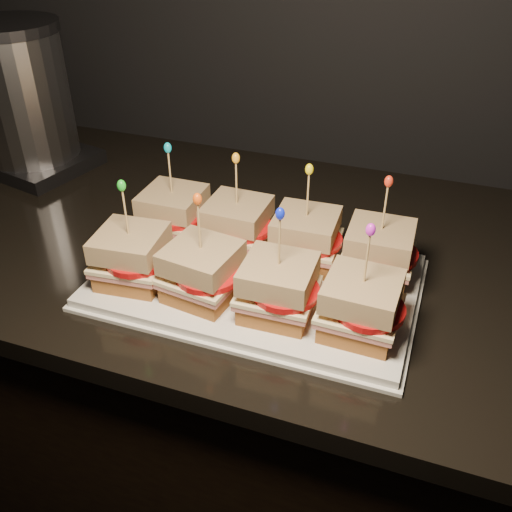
% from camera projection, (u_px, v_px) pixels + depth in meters
% --- Properties ---
extents(cabinet, '(2.29, 0.67, 0.84)m').
position_uv_depth(cabinet, '(391.00, 455.00, 1.14)').
color(cabinet, black).
rests_on(cabinet, ground).
extents(granite_slab, '(2.33, 0.71, 0.03)m').
position_uv_depth(granite_slab, '(428.00, 281.00, 0.90)').
color(granite_slab, black).
rests_on(granite_slab, cabinet).
extents(platter, '(0.47, 0.29, 0.02)m').
position_uv_depth(platter, '(256.00, 281.00, 0.86)').
color(platter, white).
rests_on(platter, granite_slab).
extents(platter_rim, '(0.48, 0.30, 0.01)m').
position_uv_depth(platter_rim, '(256.00, 285.00, 0.86)').
color(platter_rim, white).
rests_on(platter_rim, granite_slab).
extents(sandwich_0_bread_bot, '(0.09, 0.09, 0.03)m').
position_uv_depth(sandwich_0_bread_bot, '(175.00, 228.00, 0.94)').
color(sandwich_0_bread_bot, brown).
rests_on(sandwich_0_bread_bot, platter).
extents(sandwich_0_ham, '(0.10, 0.10, 0.01)m').
position_uv_depth(sandwich_0_ham, '(174.00, 219.00, 0.93)').
color(sandwich_0_ham, '#CA665E').
rests_on(sandwich_0_ham, sandwich_0_bread_bot).
extents(sandwich_0_cheese, '(0.10, 0.10, 0.01)m').
position_uv_depth(sandwich_0_cheese, '(174.00, 216.00, 0.93)').
color(sandwich_0_cheese, '#FFECAE').
rests_on(sandwich_0_cheese, sandwich_0_ham).
extents(sandwich_0_tomato, '(0.09, 0.09, 0.01)m').
position_uv_depth(sandwich_0_tomato, '(179.00, 214.00, 0.92)').
color(sandwich_0_tomato, red).
rests_on(sandwich_0_tomato, sandwich_0_cheese).
extents(sandwich_0_bread_top, '(0.09, 0.09, 0.03)m').
position_uv_depth(sandwich_0_bread_top, '(173.00, 201.00, 0.92)').
color(sandwich_0_bread_top, brown).
rests_on(sandwich_0_bread_top, sandwich_0_tomato).
extents(sandwich_0_pick, '(0.00, 0.00, 0.09)m').
position_uv_depth(sandwich_0_pick, '(170.00, 175.00, 0.89)').
color(sandwich_0_pick, tan).
rests_on(sandwich_0_pick, sandwich_0_bread_top).
extents(sandwich_0_frill, '(0.01, 0.01, 0.02)m').
position_uv_depth(sandwich_0_frill, '(168.00, 148.00, 0.86)').
color(sandwich_0_frill, '#0AA0B5').
rests_on(sandwich_0_frill, sandwich_0_pick).
extents(sandwich_1_bread_bot, '(0.09, 0.09, 0.03)m').
position_uv_depth(sandwich_1_bread_bot, '(238.00, 240.00, 0.91)').
color(sandwich_1_bread_bot, brown).
rests_on(sandwich_1_bread_bot, platter).
extents(sandwich_1_ham, '(0.10, 0.10, 0.01)m').
position_uv_depth(sandwich_1_ham, '(237.00, 231.00, 0.90)').
color(sandwich_1_ham, '#CA665E').
rests_on(sandwich_1_ham, sandwich_1_bread_bot).
extents(sandwich_1_cheese, '(0.10, 0.10, 0.01)m').
position_uv_depth(sandwich_1_cheese, '(237.00, 227.00, 0.90)').
color(sandwich_1_cheese, '#FFECAE').
rests_on(sandwich_1_cheese, sandwich_1_ham).
extents(sandwich_1_tomato, '(0.09, 0.09, 0.01)m').
position_uv_depth(sandwich_1_tomato, '(243.00, 227.00, 0.89)').
color(sandwich_1_tomato, red).
rests_on(sandwich_1_tomato, sandwich_1_cheese).
extents(sandwich_1_bread_top, '(0.09, 0.09, 0.03)m').
position_uv_depth(sandwich_1_bread_top, '(237.00, 212.00, 0.88)').
color(sandwich_1_bread_top, brown).
rests_on(sandwich_1_bread_top, sandwich_1_tomato).
extents(sandwich_1_pick, '(0.00, 0.00, 0.09)m').
position_uv_depth(sandwich_1_pick, '(236.00, 186.00, 0.86)').
color(sandwich_1_pick, tan).
rests_on(sandwich_1_pick, sandwich_1_bread_top).
extents(sandwich_1_frill, '(0.01, 0.01, 0.02)m').
position_uv_depth(sandwich_1_frill, '(236.00, 158.00, 0.83)').
color(sandwich_1_frill, gold).
rests_on(sandwich_1_frill, sandwich_1_pick).
extents(sandwich_2_bread_bot, '(0.09, 0.09, 0.03)m').
position_uv_depth(sandwich_2_bread_bot, '(304.00, 253.00, 0.88)').
color(sandwich_2_bread_bot, brown).
rests_on(sandwich_2_bread_bot, platter).
extents(sandwich_2_ham, '(0.10, 0.10, 0.01)m').
position_uv_depth(sandwich_2_ham, '(305.00, 244.00, 0.87)').
color(sandwich_2_ham, '#CA665E').
rests_on(sandwich_2_ham, sandwich_2_bread_bot).
extents(sandwich_2_cheese, '(0.11, 0.10, 0.01)m').
position_uv_depth(sandwich_2_cheese, '(305.00, 240.00, 0.87)').
color(sandwich_2_cheese, '#FFECAE').
rests_on(sandwich_2_cheese, sandwich_2_ham).
extents(sandwich_2_tomato, '(0.09, 0.09, 0.01)m').
position_uv_depth(sandwich_2_tomato, '(312.00, 240.00, 0.86)').
color(sandwich_2_tomato, red).
rests_on(sandwich_2_tomato, sandwich_2_cheese).
extents(sandwich_2_bread_top, '(0.10, 0.10, 0.03)m').
position_uv_depth(sandwich_2_bread_top, '(306.00, 225.00, 0.85)').
color(sandwich_2_bread_top, brown).
rests_on(sandwich_2_bread_top, sandwich_2_tomato).
extents(sandwich_2_pick, '(0.00, 0.00, 0.09)m').
position_uv_depth(sandwich_2_pick, '(308.00, 198.00, 0.83)').
color(sandwich_2_pick, tan).
rests_on(sandwich_2_pick, sandwich_2_bread_top).
extents(sandwich_2_frill, '(0.01, 0.01, 0.02)m').
position_uv_depth(sandwich_2_frill, '(309.00, 169.00, 0.80)').
color(sandwich_2_frill, yellow).
rests_on(sandwich_2_frill, sandwich_2_pick).
extents(sandwich_3_bread_bot, '(0.09, 0.09, 0.03)m').
position_uv_depth(sandwich_3_bread_bot, '(376.00, 267.00, 0.85)').
color(sandwich_3_bread_bot, brown).
rests_on(sandwich_3_bread_bot, platter).
extents(sandwich_3_ham, '(0.10, 0.10, 0.01)m').
position_uv_depth(sandwich_3_ham, '(378.00, 258.00, 0.84)').
color(sandwich_3_ham, '#CA665E').
rests_on(sandwich_3_ham, sandwich_3_bread_bot).
extents(sandwich_3_cheese, '(0.10, 0.10, 0.01)m').
position_uv_depth(sandwich_3_cheese, '(378.00, 254.00, 0.84)').
color(sandwich_3_cheese, '#FFECAE').
rests_on(sandwich_3_cheese, sandwich_3_ham).
extents(sandwich_3_tomato, '(0.09, 0.09, 0.01)m').
position_uv_depth(sandwich_3_tomato, '(386.00, 253.00, 0.82)').
color(sandwich_3_tomato, red).
rests_on(sandwich_3_tomato, sandwich_3_cheese).
extents(sandwich_3_bread_top, '(0.10, 0.10, 0.03)m').
position_uv_depth(sandwich_3_bread_top, '(381.00, 238.00, 0.82)').
color(sandwich_3_bread_top, brown).
rests_on(sandwich_3_bread_top, sandwich_3_tomato).
extents(sandwich_3_pick, '(0.00, 0.00, 0.09)m').
position_uv_depth(sandwich_3_pick, '(385.00, 210.00, 0.80)').
color(sandwich_3_pick, tan).
rests_on(sandwich_3_pick, sandwich_3_bread_top).
extents(sandwich_3_frill, '(0.01, 0.01, 0.02)m').
position_uv_depth(sandwich_3_frill, '(389.00, 181.00, 0.77)').
color(sandwich_3_frill, red).
rests_on(sandwich_3_frill, sandwich_3_pick).
extents(sandwich_4_bread_bot, '(0.10, 0.10, 0.03)m').
position_uv_depth(sandwich_4_bread_bot, '(134.00, 272.00, 0.84)').
color(sandwich_4_bread_bot, brown).
rests_on(sandwich_4_bread_bot, platter).
extents(sandwich_4_ham, '(0.11, 0.11, 0.01)m').
position_uv_depth(sandwich_4_ham, '(133.00, 263.00, 0.83)').
color(sandwich_4_ham, '#CA665E').
rests_on(sandwich_4_ham, sandwich_4_bread_bot).
extents(sandwich_4_cheese, '(0.11, 0.11, 0.01)m').
position_uv_depth(sandwich_4_cheese, '(132.00, 259.00, 0.83)').
color(sandwich_4_cheese, '#FFECAE').
rests_on(sandwich_4_cheese, sandwich_4_ham).
extents(sandwich_4_tomato, '(0.09, 0.09, 0.01)m').
position_uv_depth(sandwich_4_tomato, '(137.00, 258.00, 0.81)').
color(sandwich_4_tomato, red).
rests_on(sandwich_4_tomato, sandwich_4_cheese).
extents(sandwich_4_bread_top, '(0.10, 0.10, 0.03)m').
position_uv_depth(sandwich_4_bread_top, '(130.00, 243.00, 0.81)').
color(sandwich_4_bread_top, brown).
rests_on(sandwich_4_bread_top, sandwich_4_tomato).
extents(sandwich_4_pick, '(0.00, 0.00, 0.09)m').
position_uv_depth(sandwich_4_pick, '(126.00, 215.00, 0.79)').
color(sandwich_4_pick, tan).
rests_on(sandwich_4_pick, sandwich_4_bread_top).
extents(sandwich_4_frill, '(0.01, 0.01, 0.02)m').
position_uv_depth(sandwich_4_frill, '(121.00, 186.00, 0.76)').
color(sandwich_4_frill, green).
rests_on(sandwich_4_frill, sandwich_4_pick).
extents(sandwich_5_bread_bot, '(0.10, 0.10, 0.03)m').
position_uv_depth(sandwich_5_bread_bot, '(203.00, 288.00, 0.81)').
color(sandwich_5_bread_bot, brown).
rests_on(sandwich_5_bread_bot, platter).
extents(sandwich_5_ham, '(0.11, 0.11, 0.01)m').
position_uv_depth(sandwich_5_ham, '(203.00, 278.00, 0.80)').
color(sandwich_5_ham, '#CA665E').
rests_on(sandwich_5_ham, sandwich_5_bread_bot).
extents(sandwich_5_cheese, '(0.11, 0.11, 0.01)m').
position_uv_depth(sandwich_5_cheese, '(202.00, 274.00, 0.79)').
color(sandwich_5_cheese, '#FFECAE').
rests_on(sandwich_5_cheese, sandwich_5_ham).
extents(sandwich_5_tomato, '(0.09, 0.09, 0.01)m').
position_uv_depth(sandwich_5_tomato, '(208.00, 274.00, 0.78)').
color(sandwich_5_tomato, red).
rests_on(sandwich_5_tomato, sandwich_5_cheese).
extents(sandwich_5_bread_top, '(0.10, 0.10, 0.03)m').
position_uv_depth(sandwich_5_bread_top, '(201.00, 258.00, 0.78)').
color(sandwich_5_bread_top, brown).
rests_on(sandwich_5_bread_top, sandwich_5_tomato).
extents(sandwich_5_pick, '(0.00, 0.00, 0.09)m').
position_uv_depth(sandwich_5_pick, '(199.00, 229.00, 0.75)').
color(sandwich_5_pick, tan).
rests_on(sandwich_5_pick, sandwich_5_bread_top).
extents(sandwich_5_frill, '(0.01, 0.01, 0.02)m').
position_uv_depth(sandwich_5_frill, '(197.00, 199.00, 0.73)').
color(sandwich_5_frill, '#EB5512').
rests_on(sandwich_5_frill, sandwich_5_pick).
extents(sandwich_6_bread_bot, '(0.09, 0.09, 0.03)m').
position_uv_depth(sandwich_6_bread_bot, '(278.00, 304.00, 0.78)').
color(sandwich_6_bread_bot, brown).
rests_on(sandwich_6_bread_bot, platter).
extents(sandwich_6_ham, '(0.10, 0.10, 0.01)m').
position_uv_depth(sandwich_6_ham, '(278.00, 295.00, 0.77)').
color(sandwich_6_ham, '#CA665E').
rests_on(sandwich_6_ham, sandwich_6_bread_bot).
extents(sandwich_6_cheese, '(0.10, 0.10, 0.01)m').
position_uv_depth(sandwich_6_cheese, '(278.00, 291.00, 0.76)').
color(sandwich_6_cheese, '#FFECAE').
rests_on(sandwich_6_cheese, sandwich_6_ham).
extents(sandwich_6_tomato, '(0.09, 0.09, 0.01)m').
position_uv_depth(sandwich_6_tomato, '(285.00, 291.00, 0.75)').
color(sandwich_6_tomato, red).
rests_on(sandwich_6_tomato, sandwich_6_cheese).
extents(sandwich_6_bread_top, '(0.10, 0.10, 0.03)m').
position_uv_depth(sandwich_6_bread_top, '(278.00, 274.00, 0.75)').
color(sandwich_6_bread_top, brown).
rests_on(sandwich_6_bread_top, sandwich_6_tomato).
extents(sandwich_6_pick, '(0.00, 0.00, 0.09)m').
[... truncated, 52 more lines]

